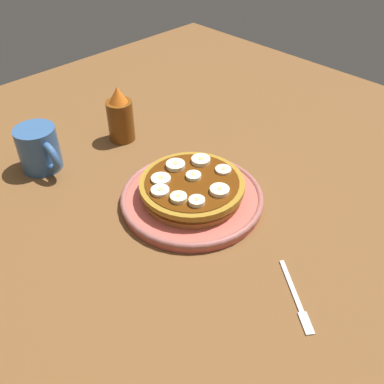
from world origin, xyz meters
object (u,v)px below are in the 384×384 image
at_px(plate, 192,198).
at_px(coffee_mug, 39,149).
at_px(banana_slice_6, 176,165).
at_px(fork, 297,299).
at_px(syrup_bottle, 120,117).
at_px(pancake_stack, 194,187).
at_px(banana_slice_7, 223,170).
at_px(banana_slice_1, 179,198).
at_px(banana_slice_3, 197,201).
at_px(banana_slice_2, 201,160).
at_px(banana_slice_4, 161,179).
at_px(banana_slice_5, 220,190).
at_px(banana_slice_8, 160,191).
at_px(banana_slice_0, 193,176).

relative_size(plate, coffee_mug, 2.28).
bearing_deg(banana_slice_6, coffee_mug, -148.27).
xyz_separation_m(fork, syrup_bottle, (-0.52, 0.09, 0.05)).
xyz_separation_m(pancake_stack, banana_slice_7, (0.02, 0.06, 0.02)).
distance_m(banana_slice_1, banana_slice_7, 0.11).
bearing_deg(fork, banana_slice_3, 177.46).
xyz_separation_m(banana_slice_2, banana_slice_7, (0.05, 0.01, -0.00)).
bearing_deg(banana_slice_7, plate, -106.79).
relative_size(banana_slice_4, banana_slice_7, 1.19).
xyz_separation_m(banana_slice_4, banana_slice_6, (-0.01, 0.04, 0.00)).
distance_m(banana_slice_3, banana_slice_5, 0.05).
distance_m(pancake_stack, banana_slice_3, 0.06).
height_order(banana_slice_6, fork, banana_slice_6).
xyz_separation_m(banana_slice_1, banana_slice_3, (0.03, 0.01, 0.00)).
height_order(banana_slice_8, fork, banana_slice_8).
relative_size(banana_slice_2, banana_slice_6, 1.00).
distance_m(plate, coffee_mug, 0.32).
xyz_separation_m(banana_slice_2, banana_slice_6, (-0.02, -0.04, 0.00)).
distance_m(pancake_stack, banana_slice_1, 0.06).
distance_m(banana_slice_5, banana_slice_8, 0.10).
xyz_separation_m(pancake_stack, coffee_mug, (-0.28, -0.14, 0.01)).
height_order(banana_slice_1, banana_slice_6, same).
distance_m(banana_slice_0, banana_slice_5, 0.06).
xyz_separation_m(plate, pancake_stack, (0.00, 0.00, 0.02)).
relative_size(banana_slice_5, fork, 0.30).
relative_size(banana_slice_1, banana_slice_4, 0.82).
relative_size(banana_slice_5, coffee_mug, 0.30).
bearing_deg(banana_slice_7, fork, -23.86).
distance_m(banana_slice_0, syrup_bottle, 0.26).
xyz_separation_m(plate, syrup_bottle, (-0.26, 0.04, 0.04)).
bearing_deg(coffee_mug, syrup_bottle, 82.39).
bearing_deg(banana_slice_8, banana_slice_3, 20.60).
bearing_deg(syrup_bottle, banana_slice_8, -22.83).
distance_m(pancake_stack, coffee_mug, 0.32).
height_order(banana_slice_0, coffee_mug, coffee_mug).
relative_size(banana_slice_8, fork, 0.29).
bearing_deg(banana_slice_6, plate, -9.13).
distance_m(banana_slice_4, banana_slice_8, 0.03).
distance_m(banana_slice_5, syrup_bottle, 0.31).
distance_m(pancake_stack, banana_slice_4, 0.06).
bearing_deg(banana_slice_0, banana_slice_8, -98.45).
distance_m(plate, banana_slice_7, 0.07).
bearing_deg(banana_slice_4, banana_slice_7, 58.95).
bearing_deg(banana_slice_2, banana_slice_0, -60.73).
bearing_deg(coffee_mug, plate, 25.59).
xyz_separation_m(banana_slice_8, syrup_bottle, (-0.24, 0.10, 0.00)).
relative_size(banana_slice_0, coffee_mug, 0.24).
xyz_separation_m(coffee_mug, syrup_bottle, (0.02, 0.18, 0.01)).
height_order(banana_slice_2, banana_slice_4, banana_slice_2).
distance_m(banana_slice_1, banana_slice_5, 0.07).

